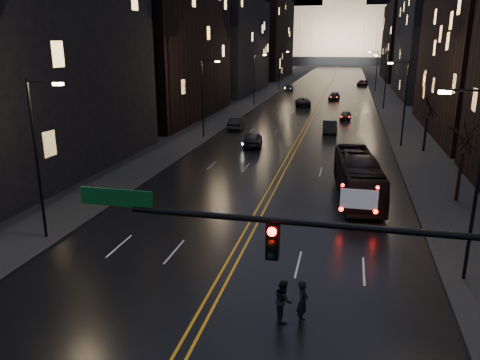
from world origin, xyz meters
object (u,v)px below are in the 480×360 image
Objects in this scene: oncoming_car_b at (237,123)px; bus at (358,177)px; pedestrian_a at (303,302)px; pedestrian_b at (283,300)px; oncoming_car_a at (253,139)px; receding_car_a at (330,127)px; traffic_signal at (364,267)px.

bus is at bearing 119.45° from oncoming_car_b.
pedestrian_a is 0.77m from pedestrian_b.
pedestrian_a is 1.03× the size of pedestrian_b.
receding_car_a is at bearing -136.49° from oncoming_car_a.
oncoming_car_b is (-14.73, 24.77, -0.73)m from bus.
pedestrian_b is (11.72, -41.51, 0.09)m from oncoming_car_b.
bus is 2.28× the size of oncoming_car_b.
pedestrian_a is at bearing 111.00° from traffic_signal.
traffic_signal is 38.37m from oncoming_car_a.
bus is 17.01m from pedestrian_b.
oncoming_car_b is 11.73m from receding_car_a.
oncoming_car_b is at bearing 114.60° from bus.
traffic_signal is at bearing -152.31° from pedestrian_a.
bus is at bearing 89.15° from traffic_signal.
oncoming_car_a is at bearing 21.59° from pedestrian_a.
pedestrian_b is at bearing 96.49° from oncoming_car_a.
oncoming_car_a is 1.00× the size of oncoming_car_b.
pedestrian_b is at bearing 96.68° from pedestrian_a.
pedestrian_b is (-2.69, 5.00, -4.23)m from traffic_signal.
oncoming_car_b is at bearing 107.21° from traffic_signal.
pedestrian_b is (7.67, -31.69, 0.07)m from oncoming_car_a.
traffic_signal reaches higher than oncoming_car_b.
pedestrian_a is at bearing -103.78° from bus.
traffic_signal is 22.03m from bus.
oncoming_car_b is 43.34m from pedestrian_a.
pedestrian_a reaches higher than pedestrian_b.
bus is 16.89m from pedestrian_a.
pedestrian_b is (-0.77, 0.00, -0.03)m from pedestrian_a.
receding_car_a reaches higher than oncoming_car_b.
traffic_signal is 1.60× the size of bus.
receding_car_a is at bearing 90.93° from bus.
bus is 2.27× the size of receding_car_a.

